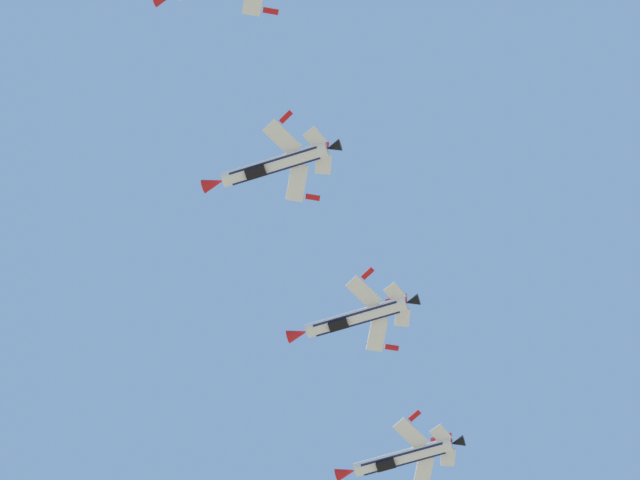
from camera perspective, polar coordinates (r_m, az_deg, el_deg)
fighter_jet_right_wing at (r=149.23m, az=-2.00°, el=3.14°), size 13.29×12.12×4.39m
fighter_jet_left_outer at (r=157.46m, az=1.44°, el=-3.28°), size 13.29×12.11×4.39m
fighter_jet_right_outer at (r=164.31m, az=3.41°, el=-9.09°), size 13.29×12.10×4.38m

